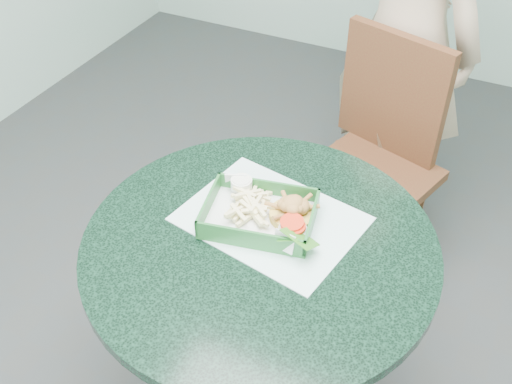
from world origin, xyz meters
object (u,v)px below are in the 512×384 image
at_px(food_basket, 259,223).
at_px(sauce_ramekin, 249,187).
at_px(diner_person, 410,12).
at_px(cafe_table, 260,290).
at_px(dining_chair, 379,146).
at_px(crab_sandwich, 291,218).

bearing_deg(food_basket, sauce_ramekin, 130.25).
bearing_deg(diner_person, cafe_table, 109.73).
bearing_deg(cafe_table, food_basket, 116.96).
bearing_deg(dining_chair, sauce_ramekin, -86.98).
bearing_deg(cafe_table, dining_chair, 84.34).
height_order(cafe_table, food_basket, food_basket).
height_order(dining_chair, crab_sandwich, dining_chair).
bearing_deg(sauce_ramekin, dining_chair, 75.34).
bearing_deg(sauce_ramekin, crab_sandwich, -22.55).
bearing_deg(diner_person, food_basket, 107.99).
relative_size(diner_person, sauce_ramekin, 32.29).
bearing_deg(dining_chair, cafe_table, -77.99).
height_order(food_basket, sauce_ramekin, sauce_ramekin).
distance_m(diner_person, food_basket, 1.10).
bearing_deg(diner_person, dining_chair, 118.12).
distance_m(cafe_table, sauce_ramekin, 0.28).
bearing_deg(dining_chair, crab_sandwich, -74.82).
distance_m(dining_chair, food_basket, 0.83).
bearing_deg(sauce_ramekin, diner_person, 81.24).
distance_m(cafe_table, food_basket, 0.20).
relative_size(dining_chair, food_basket, 3.35).
relative_size(diner_person, food_basket, 6.68).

